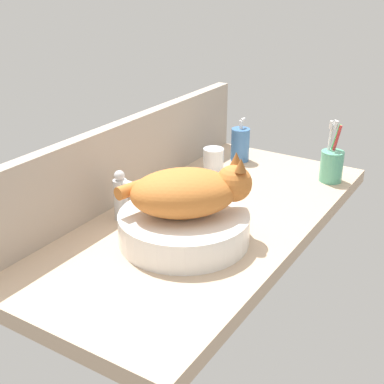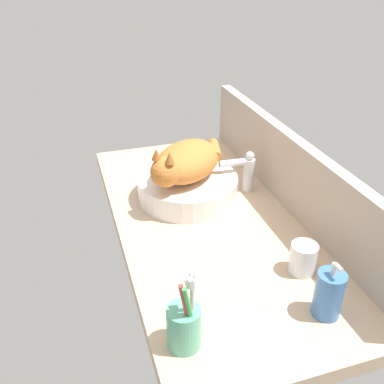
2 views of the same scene
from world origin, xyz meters
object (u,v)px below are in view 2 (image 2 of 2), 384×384
(cat, at_px, (185,162))
(toothbrush_cup, at_px, (184,326))
(faucet, at_px, (246,170))
(water_glass, at_px, (303,260))
(sink_basin, at_px, (188,187))
(soap_dispenser, at_px, (329,294))

(cat, bearing_deg, toothbrush_cup, -16.82)
(faucet, bearing_deg, cat, -90.61)
(water_glass, bearing_deg, toothbrush_cup, -69.21)
(sink_basin, distance_m, toothbrush_cup, 0.58)
(toothbrush_cup, bearing_deg, sink_basin, 162.54)
(cat, distance_m, water_glass, 0.46)
(cat, height_order, water_glass, cat)
(water_glass, bearing_deg, soap_dispenser, -9.00)
(sink_basin, bearing_deg, water_glass, 21.03)
(sink_basin, distance_m, soap_dispenser, 0.58)
(sink_basin, relative_size, cat, 1.05)
(faucet, height_order, soap_dispenser, soap_dispenser)
(cat, xyz_separation_m, faucet, (0.00, 0.20, -0.06))
(toothbrush_cup, bearing_deg, faucet, 146.07)
(cat, relative_size, soap_dispenser, 2.09)
(faucet, height_order, toothbrush_cup, toothbrush_cup)
(cat, bearing_deg, sink_basin, 135.02)
(sink_basin, bearing_deg, cat, -44.98)
(cat, height_order, toothbrush_cup, cat)
(cat, height_order, soap_dispenser, cat)
(cat, bearing_deg, water_glass, 22.61)
(cat, height_order, faucet, cat)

